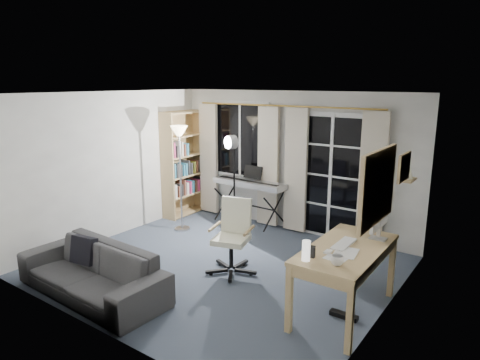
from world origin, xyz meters
name	(u,v)px	position (x,y,z in m)	size (l,w,h in m)	color
floor	(221,267)	(0.00, 0.00, -0.01)	(4.50, 4.00, 0.02)	#3A4454
window	(241,140)	(-1.05, 1.97, 1.50)	(1.20, 0.08, 1.40)	white
french_door	(331,177)	(0.75, 1.97, 1.03)	(1.32, 0.09, 2.11)	white
curtains	(281,168)	(-0.14, 1.88, 1.09)	(3.60, 0.07, 2.13)	gold
bookshelf	(182,166)	(-2.13, 1.51, 0.95)	(0.34, 0.94, 2.01)	tan
torchiere_lamp	(180,147)	(-1.51, 0.82, 1.47)	(0.36, 0.36, 1.83)	#B2B2B7
keyboard_piano	(249,184)	(-0.68, 1.70, 0.77)	(1.40, 0.71, 1.01)	black
studio_light	(232,154)	(-0.67, 1.17, 1.39)	(0.39, 0.40, 1.73)	black
office_chair	(234,229)	(0.20, 0.04, 0.59)	(0.70, 0.67, 1.01)	black
desk	(346,256)	(1.88, -0.17, 0.69)	(0.75, 1.47, 0.78)	tan
monitor	(380,214)	(2.08, 0.28, 1.08)	(0.19, 0.57, 0.49)	silver
desk_clutter	(331,268)	(1.81, -0.41, 0.62)	(0.46, 0.89, 0.99)	white
mug	(337,259)	(1.98, -0.67, 0.85)	(0.13, 0.10, 0.13)	silver
wall_mirror	(378,187)	(2.22, -0.35, 1.55)	(0.04, 0.94, 0.74)	tan
framed_print	(404,167)	(2.23, 0.55, 1.60)	(0.03, 0.42, 0.32)	tan
wall_shelf	(408,175)	(2.16, 1.05, 1.41)	(0.16, 0.30, 0.18)	tan
sofa	(91,264)	(-0.78, -1.55, 0.40)	(2.07, 0.66, 0.80)	#2E2E30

